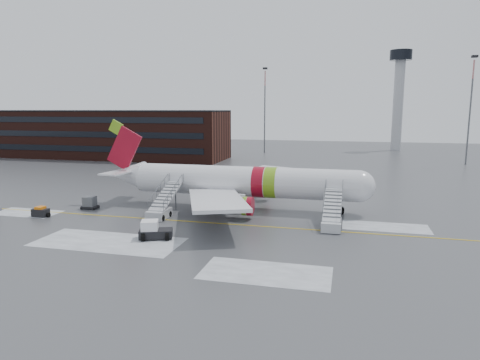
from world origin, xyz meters
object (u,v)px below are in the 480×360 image
(airstair_fwd, at_px, (332,218))
(airstair_aft, at_px, (162,208))
(pushback_tug, at_px, (154,231))
(uld_container, at_px, (90,203))
(airliner, at_px, (237,182))
(baggage_tractor, at_px, (41,212))

(airstair_fwd, bearing_deg, airstair_aft, 180.00)
(pushback_tug, xyz_separation_m, uld_container, (-13.47, 9.75, -0.07))
(airliner, distance_m, baggage_tractor, 23.61)
(uld_container, distance_m, baggage_tractor, 6.01)
(airliner, distance_m, pushback_tug, 15.55)
(uld_container, height_order, baggage_tractor, uld_container)
(airliner, bearing_deg, pushback_tug, -107.18)
(airstair_fwd, distance_m, pushback_tug, 18.55)
(airstair_aft, height_order, uld_container, airstair_aft)
(airstair_fwd, bearing_deg, baggage_tractor, -174.12)
(airliner, relative_size, baggage_tractor, 14.81)
(baggage_tractor, bearing_deg, airstair_aft, 13.95)
(airliner, bearing_deg, uld_container, -164.77)
(airstair_fwd, xyz_separation_m, baggage_tractor, (-33.36, -3.44, -0.55))
(uld_container, relative_size, baggage_tractor, 0.86)
(airstair_aft, distance_m, pushback_tug, 8.60)
(airstair_fwd, height_order, baggage_tractor, airstair_fwd)
(airliner, relative_size, uld_container, 17.31)
(airstair_fwd, xyz_separation_m, pushback_tug, (-16.68, -8.11, -0.27))
(airstair_aft, relative_size, baggage_tractor, 3.26)
(pushback_tug, bearing_deg, baggage_tractor, 164.34)
(baggage_tractor, bearing_deg, uld_container, 57.65)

